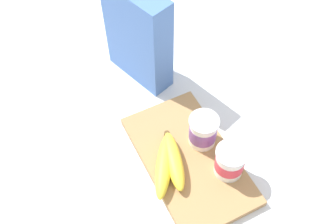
# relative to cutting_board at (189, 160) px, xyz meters

# --- Properties ---
(ground_plane) EXTENTS (2.40, 2.40, 0.00)m
(ground_plane) POSITION_rel_cutting_board_xyz_m (0.00, 0.00, -0.01)
(ground_plane) COLOR silver
(cutting_board) EXTENTS (0.36, 0.20, 0.02)m
(cutting_board) POSITION_rel_cutting_board_xyz_m (0.00, 0.00, 0.00)
(cutting_board) COLOR #A37A4C
(cutting_board) RESTS_ON ground_plane
(cereal_box) EXTENTS (0.20, 0.12, 0.28)m
(cereal_box) POSITION_rel_cutting_board_xyz_m (-0.32, 0.02, 0.13)
(cereal_box) COLOR #4770B7
(cereal_box) RESTS_ON ground_plane
(yogurt_cup_front) EXTENTS (0.07, 0.07, 0.09)m
(yogurt_cup_front) POSITION_rel_cutting_board_xyz_m (-0.03, 0.05, 0.05)
(yogurt_cup_front) COLOR white
(yogurt_cup_front) RESTS_ON cutting_board
(yogurt_cup_back) EXTENTS (0.07, 0.07, 0.08)m
(yogurt_cup_back) POSITION_rel_cutting_board_xyz_m (0.07, 0.07, 0.05)
(yogurt_cup_back) COLOR white
(yogurt_cup_back) RESTS_ON cutting_board
(banana_bunch) EXTENTS (0.17, 0.13, 0.04)m
(banana_bunch) POSITION_rel_cutting_board_xyz_m (-0.00, -0.05, 0.03)
(banana_bunch) COLOR yellow
(banana_bunch) RESTS_ON cutting_board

